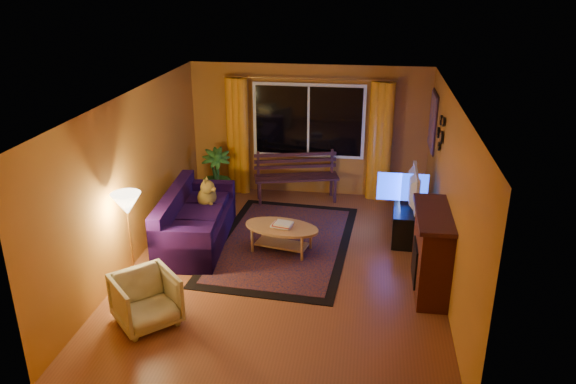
# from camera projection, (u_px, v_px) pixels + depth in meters

# --- Properties ---
(floor) EXTENTS (4.50, 6.00, 0.02)m
(floor) POSITION_uv_depth(u_px,v_px,m) (285.00, 265.00, 8.36)
(floor) COLOR brown
(floor) RESTS_ON ground
(ceiling) EXTENTS (4.50, 6.00, 0.02)m
(ceiling) POSITION_uv_depth(u_px,v_px,m) (285.00, 98.00, 7.44)
(ceiling) COLOR white
(ceiling) RESTS_ON ground
(wall_back) EXTENTS (4.50, 0.02, 2.50)m
(wall_back) POSITION_uv_depth(u_px,v_px,m) (309.00, 131.00, 10.67)
(wall_back) COLOR #B67128
(wall_back) RESTS_ON ground
(wall_left) EXTENTS (0.02, 6.00, 2.50)m
(wall_left) POSITION_uv_depth(u_px,v_px,m) (132.00, 179.00, 8.20)
(wall_left) COLOR #B67128
(wall_left) RESTS_ON ground
(wall_right) EXTENTS (0.02, 6.00, 2.50)m
(wall_right) POSITION_uv_depth(u_px,v_px,m) (450.00, 195.00, 7.59)
(wall_right) COLOR #B67128
(wall_right) RESTS_ON ground
(window) EXTENTS (2.00, 0.02, 1.30)m
(window) POSITION_uv_depth(u_px,v_px,m) (308.00, 121.00, 10.54)
(window) COLOR black
(window) RESTS_ON wall_back
(curtain_rod) EXTENTS (3.20, 0.03, 0.03)m
(curtain_rod) POSITION_uv_depth(u_px,v_px,m) (309.00, 79.00, 10.20)
(curtain_rod) COLOR #BF8C3F
(curtain_rod) RESTS_ON wall_back
(curtain_left) EXTENTS (0.36, 0.36, 2.24)m
(curtain_left) POSITION_uv_depth(u_px,v_px,m) (238.00, 136.00, 10.78)
(curtain_left) COLOR orange
(curtain_left) RESTS_ON ground
(curtain_right) EXTENTS (0.36, 0.36, 2.24)m
(curtain_right) POSITION_uv_depth(u_px,v_px,m) (380.00, 142.00, 10.41)
(curtain_right) COLOR orange
(curtain_right) RESTS_ON ground
(bench) EXTENTS (1.63, 0.84, 0.47)m
(bench) POSITION_uv_depth(u_px,v_px,m) (296.00, 189.00, 10.62)
(bench) COLOR #2F161E
(bench) RESTS_ON ground
(potted_plant) EXTENTS (0.69, 0.69, 0.99)m
(potted_plant) POSITION_uv_depth(u_px,v_px,m) (216.00, 175.00, 10.58)
(potted_plant) COLOR #235B1E
(potted_plant) RESTS_ON ground
(sofa) EXTENTS (1.06, 2.18, 0.86)m
(sofa) POSITION_uv_depth(u_px,v_px,m) (196.00, 218.00, 8.90)
(sofa) COLOR #1A0735
(sofa) RESTS_ON ground
(dog) EXTENTS (0.34, 0.45, 0.47)m
(dog) POSITION_uv_depth(u_px,v_px,m) (207.00, 194.00, 9.25)
(dog) COLOR olive
(dog) RESTS_ON sofa
(armchair) EXTENTS (0.97, 0.97, 0.73)m
(armchair) POSITION_uv_depth(u_px,v_px,m) (146.00, 297.00, 6.85)
(armchair) COLOR #BCB78F
(armchair) RESTS_ON ground
(floor_lamp) EXTENTS (0.23, 0.23, 1.34)m
(floor_lamp) POSITION_uv_depth(u_px,v_px,m) (131.00, 240.00, 7.63)
(floor_lamp) COLOR #BF8C3F
(floor_lamp) RESTS_ON ground
(rug) EXTENTS (2.29, 3.42, 0.02)m
(rug) POSITION_uv_depth(u_px,v_px,m) (283.00, 243.00, 9.00)
(rug) COLOR maroon
(rug) RESTS_ON ground
(coffee_table) EXTENTS (1.39, 1.39, 0.43)m
(coffee_table) POSITION_uv_depth(u_px,v_px,m) (282.00, 239.00, 8.69)
(coffee_table) COLOR #B9804C
(coffee_table) RESTS_ON ground
(tv_console) EXTENTS (0.49, 1.31, 0.54)m
(tv_console) POSITION_uv_depth(u_px,v_px,m) (406.00, 219.00, 9.24)
(tv_console) COLOR black
(tv_console) RESTS_ON ground
(television) EXTENTS (0.14, 1.02, 0.58)m
(television) POSITION_uv_depth(u_px,v_px,m) (409.00, 187.00, 9.03)
(television) COLOR black
(television) RESTS_ON tv_console
(fireplace) EXTENTS (0.40, 1.20, 1.10)m
(fireplace) POSITION_uv_depth(u_px,v_px,m) (432.00, 254.00, 7.51)
(fireplace) COLOR maroon
(fireplace) RESTS_ON ground
(mirror_cluster) EXTENTS (0.06, 0.60, 0.56)m
(mirror_cluster) POSITION_uv_depth(u_px,v_px,m) (440.00, 131.00, 8.59)
(mirror_cluster) COLOR black
(mirror_cluster) RESTS_ON wall_right
(painting) EXTENTS (0.04, 0.76, 0.96)m
(painting) POSITION_uv_depth(u_px,v_px,m) (433.00, 122.00, 9.71)
(painting) COLOR orange
(painting) RESTS_ON wall_right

